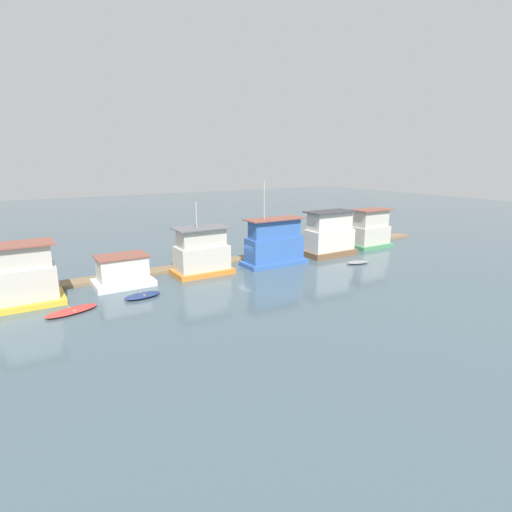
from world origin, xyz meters
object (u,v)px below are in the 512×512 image
houseboat_yellow (24,277)px  mooring_post_near_right (317,244)px  houseboat_brown (329,235)px  houseboat_green (371,230)px  dinghy_navy (142,295)px  houseboat_orange (202,253)px  houseboat_white (123,272)px  dinghy_red (72,311)px  houseboat_blue (274,244)px  mooring_post_centre (21,289)px  mooring_post_far_left (211,262)px  dinghy_grey (358,262)px

houseboat_yellow → mooring_post_near_right: size_ratio=2.87×
houseboat_brown → houseboat_green: houseboat_brown is taller
dinghy_navy → mooring_post_near_right: size_ratio=1.69×
houseboat_yellow → houseboat_orange: (16.12, 0.70, -0.11)m
houseboat_white → houseboat_brown: size_ratio=0.82×
houseboat_brown → dinghy_red: (-30.31, -4.25, -2.31)m
houseboat_white → houseboat_blue: 16.74m
dinghy_red → houseboat_green: bearing=7.2°
houseboat_white → mooring_post_centre: size_ratio=3.92×
houseboat_orange → dinghy_red: bearing=-160.2°
houseboat_orange → houseboat_brown: bearing=-1.8°
dinghy_red → mooring_post_near_right: 30.86m
houseboat_brown → mooring_post_far_left: houseboat_brown is taller
dinghy_navy → houseboat_orange: bearing=29.1°
houseboat_white → houseboat_orange: (8.06, -0.33, 0.87)m
dinghy_red → dinghy_grey: size_ratio=1.47×
dinghy_grey → mooring_post_near_right: bearing=90.4°
houseboat_white → dinghy_grey: houseboat_white is taller
houseboat_yellow → houseboat_orange: size_ratio=0.74×
mooring_post_centre → dinghy_grey: bearing=-12.3°
mooring_post_centre → dinghy_red: bearing=-63.7°
houseboat_green → mooring_post_centre: size_ratio=4.26×
houseboat_brown → mooring_post_far_left: size_ratio=5.01×
houseboat_yellow → houseboat_green: houseboat_green is taller
houseboat_white → houseboat_brown: bearing=-2.0°
houseboat_green → dinghy_navy: 32.93m
dinghy_red → mooring_post_far_left: (15.11, 6.42, 0.48)m
houseboat_blue → dinghy_grey: (8.32, -4.86, -2.15)m
dinghy_red → mooring_post_centre: (-3.18, 6.42, 0.51)m
houseboat_brown → mooring_post_centre: (-33.49, 2.17, -1.80)m
mooring_post_far_left → mooring_post_near_right: bearing=0.0°
houseboat_yellow → mooring_post_near_right: (33.00, 2.34, -1.34)m
dinghy_red → dinghy_navy: (5.73, 0.58, 0.03)m
houseboat_blue → dinghy_red: (-21.90, -4.01, -2.15)m
houseboat_yellow → mooring_post_centre: size_ratio=4.08×
houseboat_yellow → houseboat_brown: (33.14, 0.17, 0.17)m
houseboat_brown → dinghy_grey: size_ratio=2.24×
houseboat_blue → houseboat_green: (16.41, 0.86, -0.02)m
houseboat_orange → houseboat_blue: 8.64m
houseboat_yellow → dinghy_grey: size_ratio=1.91×
dinghy_red → houseboat_white: bearing=44.3°
houseboat_brown → dinghy_red: bearing=-172.0°
houseboat_brown → dinghy_red: houseboat_brown is taller
houseboat_orange → dinghy_red: 14.28m
houseboat_white → houseboat_green: (33.08, -0.24, 0.97)m
houseboat_blue → dinghy_navy: (-16.17, -3.43, -2.12)m
houseboat_blue → houseboat_green: 16.44m
houseboat_orange → houseboat_white: bearing=177.7°
houseboat_white → houseboat_green: size_ratio=0.92×
houseboat_blue → houseboat_brown: 8.41m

